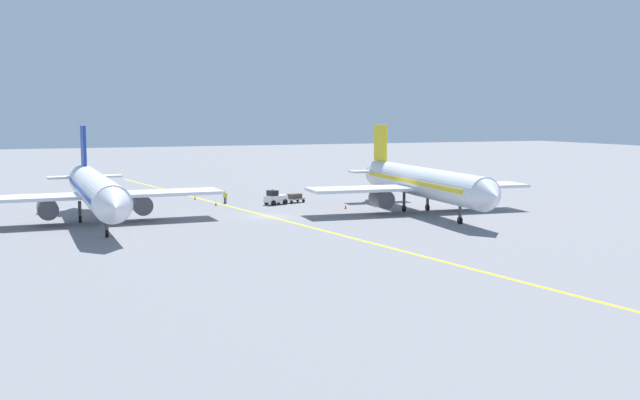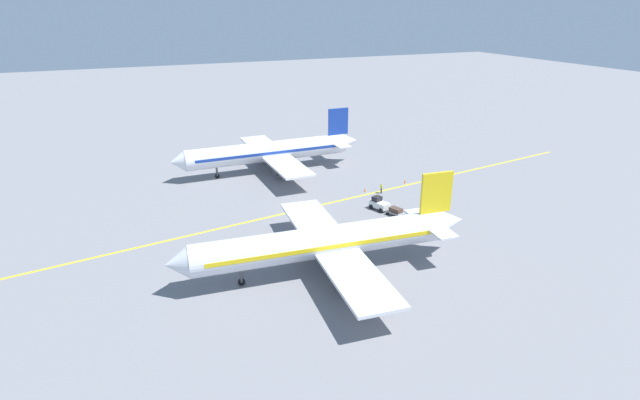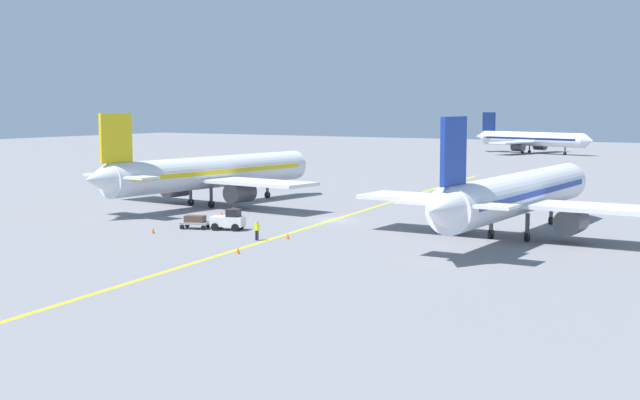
# 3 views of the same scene
# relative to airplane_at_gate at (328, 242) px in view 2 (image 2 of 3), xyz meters

# --- Properties ---
(ground_plane) EXTENTS (400.00, 400.00, 0.00)m
(ground_plane) POSITION_rel_airplane_at_gate_xyz_m (18.38, -3.79, -3.71)
(ground_plane) COLOR slate
(apron_yellow_centreline) EXTENTS (17.53, 118.83, 0.01)m
(apron_yellow_centreline) POSITION_rel_airplane_at_gate_xyz_m (18.38, -3.79, -3.71)
(apron_yellow_centreline) COLOR yellow
(apron_yellow_centreline) RESTS_ON ground
(airplane_at_gate) EXTENTS (28.35, 35.55, 10.60)m
(airplane_at_gate) POSITION_rel_airplane_at_gate_xyz_m (0.00, 0.00, 0.00)
(airplane_at_gate) COLOR silver
(airplane_at_gate) RESTS_ON ground
(airplane_adjacent_stand) EXTENTS (28.02, 35.41, 10.60)m
(airplane_adjacent_stand) POSITION_rel_airplane_at_gate_xyz_m (37.85, -5.54, 0.00)
(airplane_adjacent_stand) COLOR white
(airplane_adjacent_stand) RESTS_ON ground
(baggage_tug_white) EXTENTS (3.32, 2.48, 2.11)m
(baggage_tug_white) POSITION_rel_airplane_at_gate_xyz_m (13.86, -14.67, -2.81)
(baggage_tug_white) COLOR white
(baggage_tug_white) RESTS_ON ground
(baggage_cart_trailing) EXTENTS (2.91, 2.13, 1.24)m
(baggage_cart_trailing) POSITION_rel_airplane_at_gate_xyz_m (10.72, -15.69, -2.95)
(baggage_cart_trailing) COLOR gray
(baggage_cart_trailing) RESTS_ON ground
(ground_crew_worker) EXTENTS (0.57, 0.28, 1.68)m
(ground_crew_worker) POSITION_rel_airplane_at_gate_xyz_m (19.73, -18.45, -2.80)
(ground_crew_worker) COLOR #23232D
(ground_crew_worker) RESTS_ON ground
(traffic_cone_near_nose) EXTENTS (0.32, 0.32, 0.55)m
(traffic_cone_near_nose) POSITION_rel_airplane_at_gate_xyz_m (21.53, -16.45, -3.43)
(traffic_cone_near_nose) COLOR orange
(traffic_cone_near_nose) RESTS_ON ground
(traffic_cone_mid_apron) EXTENTS (0.32, 0.32, 0.55)m
(traffic_cone_mid_apron) POSITION_rel_airplane_at_gate_xyz_m (22.44, -24.72, -3.43)
(traffic_cone_mid_apron) COLOR orange
(traffic_cone_mid_apron) RESTS_ON ground
(traffic_cone_by_wingtip) EXTENTS (0.32, 0.32, 0.55)m
(traffic_cone_by_wingtip) POSITION_rel_airplane_at_gate_xyz_m (9.42, -19.98, -3.43)
(traffic_cone_by_wingtip) COLOR orange
(traffic_cone_by_wingtip) RESTS_ON ground
(traffic_cone_far_edge) EXTENTS (0.32, 0.32, 0.55)m
(traffic_cone_far_edge) POSITION_rel_airplane_at_gate_xyz_m (7.02, -6.97, -3.43)
(traffic_cone_far_edge) COLOR orange
(traffic_cone_far_edge) RESTS_ON ground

